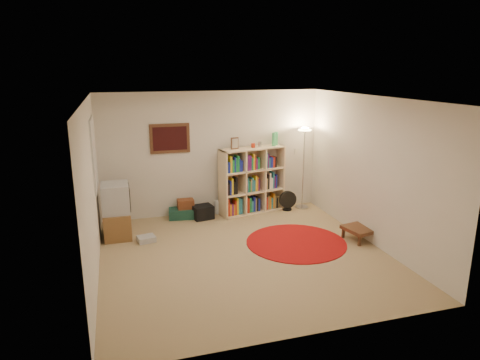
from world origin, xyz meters
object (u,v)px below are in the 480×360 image
object	(u,v)px
suitcase	(184,213)
floor_lamp	(304,141)
tv_stand	(117,211)
floor_fan	(288,201)
side_table	(361,229)
bookshelf	(251,181)

from	to	relation	value
suitcase	floor_lamp	bearing A→B (deg)	5.13
tv_stand	floor_fan	bearing A→B (deg)	7.88
tv_stand	side_table	distance (m)	4.32
suitcase	side_table	distance (m)	3.46
bookshelf	tv_stand	size ratio (longest dim) A/B	1.69
bookshelf	floor_fan	xyz separation A→B (m)	(0.78, -0.11, -0.45)
bookshelf	floor_lamp	xyz separation A→B (m)	(1.15, -0.04, 0.79)
bookshelf	side_table	distance (m)	2.46
floor_lamp	suitcase	bearing A→B (deg)	177.60
bookshelf	side_table	size ratio (longest dim) A/B	2.74
suitcase	side_table	world-z (taller)	side_table
floor_fan	floor_lamp	bearing A→B (deg)	10.50
suitcase	floor_fan	bearing A→B (deg)	2.95
floor_fan	tv_stand	size ratio (longest dim) A/B	0.43
floor_lamp	floor_fan	world-z (taller)	floor_lamp
suitcase	bookshelf	bearing A→B (deg)	4.97
tv_stand	side_table	world-z (taller)	tv_stand
floor_lamp	suitcase	xyz separation A→B (m)	(-2.55, 0.11, -1.36)
floor_lamp	side_table	xyz separation A→B (m)	(0.24, -1.93, -1.26)
floor_fan	tv_stand	world-z (taller)	tv_stand
suitcase	side_table	size ratio (longest dim) A/B	1.06
tv_stand	suitcase	size ratio (longest dim) A/B	1.53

